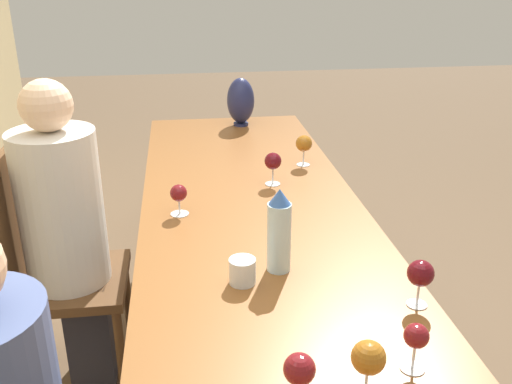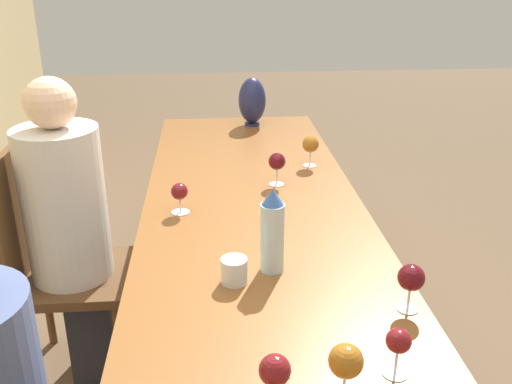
{
  "view_description": "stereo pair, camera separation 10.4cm",
  "coord_description": "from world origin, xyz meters",
  "px_view_note": "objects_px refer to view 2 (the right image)",
  "views": [
    {
      "loc": [
        -1.79,
        0.27,
        1.68
      ],
      "look_at": [
        0.17,
        0.0,
        0.86
      ],
      "focal_mm": 40.0,
      "sensor_mm": 36.0,
      "label": 1
    },
    {
      "loc": [
        -1.8,
        0.16,
        1.68
      ],
      "look_at": [
        0.17,
        0.0,
        0.86
      ],
      "focal_mm": 40.0,
      "sensor_mm": 36.0,
      "label": 2
    }
  ],
  "objects_px": {
    "water_bottle": "(272,232)",
    "wine_glass_4": "(411,279)",
    "water_tumbler": "(234,271)",
    "person_far": "(71,226)",
    "wine_glass_6": "(275,372)",
    "wine_glass_1": "(398,343)",
    "vase": "(252,101)",
    "wine_glass_5": "(180,193)",
    "wine_glass_0": "(346,362)",
    "chair_far": "(53,263)",
    "wine_glass_3": "(310,145)",
    "wine_glass_2": "(277,162)"
  },
  "relations": [
    {
      "from": "wine_glass_6",
      "to": "wine_glass_1",
      "type": "bearing_deg",
      "value": -73.35
    },
    {
      "from": "wine_glass_4",
      "to": "chair_far",
      "type": "relative_size",
      "value": 0.14
    },
    {
      "from": "water_bottle",
      "to": "water_tumbler",
      "type": "relative_size",
      "value": 3.37
    },
    {
      "from": "person_far",
      "to": "chair_far",
      "type": "bearing_deg",
      "value": 90.0
    },
    {
      "from": "wine_glass_5",
      "to": "chair_far",
      "type": "relative_size",
      "value": 0.12
    },
    {
      "from": "water_tumbler",
      "to": "wine_glass_1",
      "type": "xyz_separation_m",
      "value": [
        -0.44,
        -0.36,
        0.05
      ]
    },
    {
      "from": "wine_glass_1",
      "to": "chair_far",
      "type": "xyz_separation_m",
      "value": [
        1.02,
        1.07,
        -0.32
      ]
    },
    {
      "from": "water_bottle",
      "to": "vase",
      "type": "distance_m",
      "value": 1.66
    },
    {
      "from": "wine_glass_1",
      "to": "wine_glass_2",
      "type": "relative_size",
      "value": 0.88
    },
    {
      "from": "wine_glass_6",
      "to": "water_tumbler",
      "type": "bearing_deg",
      "value": 6.71
    },
    {
      "from": "wine_glass_1",
      "to": "wine_glass_6",
      "type": "relative_size",
      "value": 0.89
    },
    {
      "from": "vase",
      "to": "wine_glass_1",
      "type": "bearing_deg",
      "value": -175.36
    },
    {
      "from": "water_tumbler",
      "to": "wine_glass_4",
      "type": "distance_m",
      "value": 0.52
    },
    {
      "from": "vase",
      "to": "wine_glass_6",
      "type": "bearing_deg",
      "value": 176.85
    },
    {
      "from": "water_bottle",
      "to": "wine_glass_6",
      "type": "bearing_deg",
      "value": 174.3
    },
    {
      "from": "wine_glass_3",
      "to": "wine_glass_6",
      "type": "xyz_separation_m",
      "value": [
        -1.54,
        0.34,
        -0.0
      ]
    },
    {
      "from": "water_tumbler",
      "to": "person_far",
      "type": "xyz_separation_m",
      "value": [
        0.58,
        0.62,
        -0.1
      ]
    },
    {
      "from": "wine_glass_0",
      "to": "wine_glass_6",
      "type": "relative_size",
      "value": 1.05
    },
    {
      "from": "water_tumbler",
      "to": "wine_glass_4",
      "type": "height_order",
      "value": "wine_glass_4"
    },
    {
      "from": "wine_glass_2",
      "to": "wine_glass_5",
      "type": "relative_size",
      "value": 1.18
    },
    {
      "from": "vase",
      "to": "wine_glass_4",
      "type": "height_order",
      "value": "vase"
    },
    {
      "from": "wine_glass_0",
      "to": "person_far",
      "type": "xyz_separation_m",
      "value": [
        1.1,
        0.84,
        -0.17
      ]
    },
    {
      "from": "water_bottle",
      "to": "wine_glass_3",
      "type": "distance_m",
      "value": 0.98
    },
    {
      "from": "wine_glass_3",
      "to": "person_far",
      "type": "bearing_deg",
      "value": 112.69
    },
    {
      "from": "water_tumbler",
      "to": "person_far",
      "type": "distance_m",
      "value": 0.85
    },
    {
      "from": "chair_far",
      "to": "wine_glass_5",
      "type": "bearing_deg",
      "value": -95.53
    },
    {
      "from": "wine_glass_2",
      "to": "chair_far",
      "type": "xyz_separation_m",
      "value": [
        -0.21,
        0.93,
        -0.33
      ]
    },
    {
      "from": "wine_glass_4",
      "to": "water_tumbler",
      "type": "bearing_deg",
      "value": 68.79
    },
    {
      "from": "wine_glass_2",
      "to": "chair_far",
      "type": "relative_size",
      "value": 0.14
    },
    {
      "from": "water_bottle",
      "to": "wine_glass_4",
      "type": "distance_m",
      "value": 0.44
    },
    {
      "from": "wine_glass_4",
      "to": "wine_glass_6",
      "type": "xyz_separation_m",
      "value": [
        -0.35,
        0.42,
        0.0
      ]
    },
    {
      "from": "wine_glass_5",
      "to": "vase",
      "type": "bearing_deg",
      "value": -17.19
    },
    {
      "from": "water_bottle",
      "to": "wine_glass_4",
      "type": "relative_size",
      "value": 1.94
    },
    {
      "from": "vase",
      "to": "person_far",
      "type": "height_order",
      "value": "person_far"
    },
    {
      "from": "wine_glass_4",
      "to": "water_bottle",
      "type": "bearing_deg",
      "value": 55.02
    },
    {
      "from": "vase",
      "to": "wine_glass_4",
      "type": "distance_m",
      "value": 1.93
    },
    {
      "from": "wine_glass_6",
      "to": "chair_far",
      "type": "height_order",
      "value": "chair_far"
    },
    {
      "from": "vase",
      "to": "wine_glass_5",
      "type": "distance_m",
      "value": 1.26
    },
    {
      "from": "wine_glass_6",
      "to": "chair_far",
      "type": "relative_size",
      "value": 0.14
    },
    {
      "from": "water_bottle",
      "to": "wine_glass_5",
      "type": "relative_size",
      "value": 2.28
    },
    {
      "from": "vase",
      "to": "wine_glass_0",
      "type": "bearing_deg",
      "value": -179.17
    },
    {
      "from": "water_tumbler",
      "to": "wine_glass_4",
      "type": "xyz_separation_m",
      "value": [
        -0.19,
        -0.48,
        0.06
      ]
    },
    {
      "from": "water_tumbler",
      "to": "wine_glass_1",
      "type": "height_order",
      "value": "wine_glass_1"
    },
    {
      "from": "wine_glass_6",
      "to": "vase",
      "type": "bearing_deg",
      "value": -3.15
    },
    {
      "from": "wine_glass_4",
      "to": "person_far",
      "type": "height_order",
      "value": "person_far"
    },
    {
      "from": "water_bottle",
      "to": "water_tumbler",
      "type": "distance_m",
      "value": 0.17
    },
    {
      "from": "water_tumbler",
      "to": "wine_glass_5",
      "type": "height_order",
      "value": "wine_glass_5"
    },
    {
      "from": "wine_glass_1",
      "to": "wine_glass_4",
      "type": "bearing_deg",
      "value": -24.48
    },
    {
      "from": "wine_glass_5",
      "to": "chair_far",
      "type": "xyz_separation_m",
      "value": [
        0.05,
        0.53,
        -0.31
      ]
    },
    {
      "from": "chair_far",
      "to": "wine_glass_0",
      "type": "bearing_deg",
      "value": -139.74
    }
  ]
}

